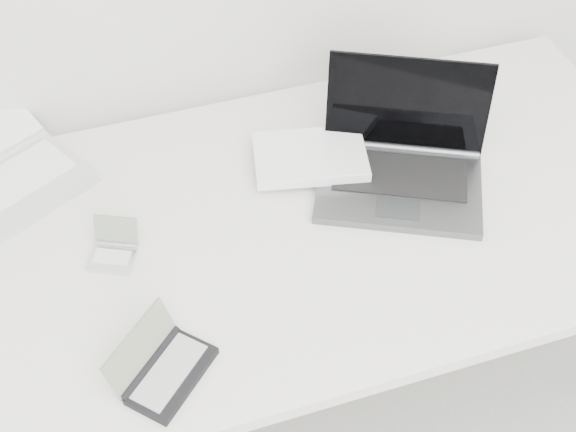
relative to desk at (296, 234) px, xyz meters
name	(u,v)px	position (x,y,z in m)	size (l,w,h in m)	color
desk	(296,234)	(0.00, 0.00, 0.00)	(1.60, 0.80, 0.73)	white
laptop_large	(373,161)	(0.19, 0.07, 0.08)	(0.50, 0.40, 0.23)	#56595B
netbook_open_white	(2,173)	(-0.54, 0.29, 0.07)	(0.41, 0.44, 0.09)	silver
pda_silver	(114,251)	(-0.36, 0.02, 0.06)	(0.11, 0.12, 0.07)	silver
palmtop_charcoal	(163,368)	(-0.33, -0.27, 0.06)	(0.20, 0.20, 0.09)	black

